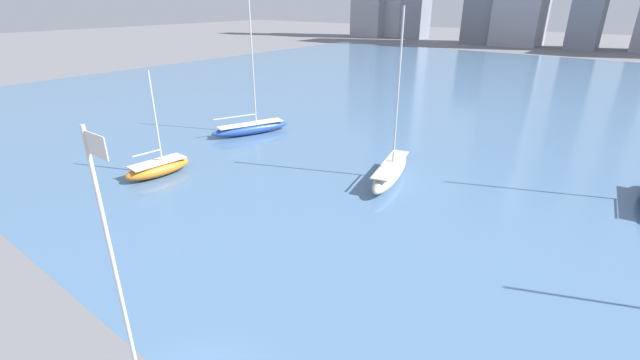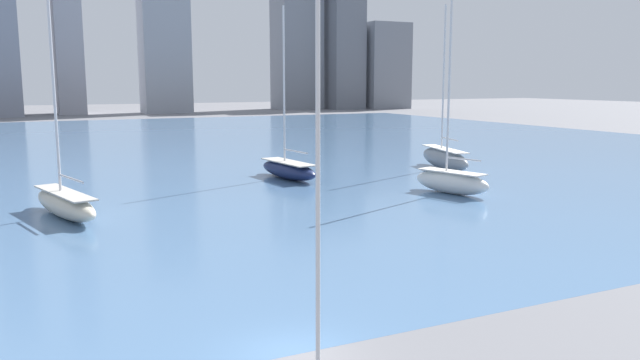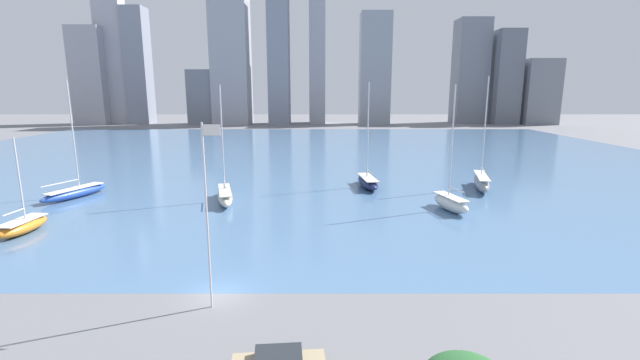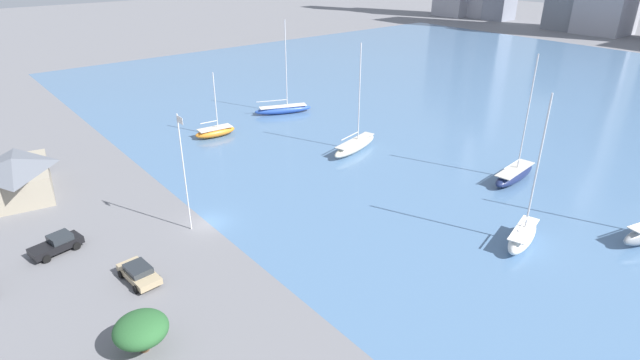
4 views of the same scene
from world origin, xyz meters
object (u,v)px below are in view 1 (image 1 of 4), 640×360
Objects in this scene: flag_pole at (121,294)px; sailboat_orange at (158,168)px; sailboat_blue at (251,127)px; sailboat_cream at (391,171)px.

flag_pole is 29.42m from sailboat_orange.
flag_pole is 41.73m from sailboat_blue.
sailboat_orange is 15.62m from sailboat_blue.
sailboat_blue is (-3.06, 15.31, 0.04)m from sailboat_orange.
sailboat_cream is at bearing 15.27° from sailboat_blue.
sailboat_orange is 22.66m from sailboat_cream.
flag_pole reaches higher than sailboat_orange.
sailboat_blue reaches higher than sailboat_orange.
sailboat_cream is (18.68, 12.84, 0.19)m from sailboat_orange.
flag_pole is at bearing -28.88° from sailboat_orange.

